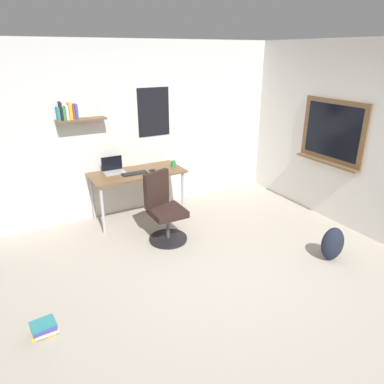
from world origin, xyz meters
TOP-DOWN VIEW (x-y plane):
  - ground_plane at (0.00, 0.00)m, footprint 5.20×5.20m
  - wall_back at (-0.01, 2.45)m, footprint 5.00×0.30m
  - wall_right at (2.45, 0.03)m, footprint 0.22×5.00m
  - desk at (-0.16, 2.05)m, footprint 1.39×0.64m
  - office_chair at (-0.11, 1.23)m, footprint 0.53×0.55m
  - laptop at (-0.48, 2.20)m, footprint 0.31×0.21m
  - keyboard at (-0.23, 1.97)m, footprint 0.37×0.13m
  - computer_mouse at (0.05, 1.97)m, footprint 0.10×0.06m
  - coffee_mug at (0.43, 2.02)m, footprint 0.08×0.08m
  - backpack at (1.48, -0.25)m, footprint 0.32×0.22m
  - book_stack_on_floor at (-1.84, 0.14)m, footprint 0.24×0.20m

SIDE VIEW (x-z plane):
  - ground_plane at x=0.00m, z-range 0.00..0.00m
  - book_stack_on_floor at x=-1.84m, z-range 0.00..0.15m
  - backpack at x=1.48m, z-range 0.00..0.43m
  - office_chair at x=-0.11m, z-range -0.07..0.88m
  - desk at x=-0.16m, z-range 0.30..1.05m
  - keyboard at x=-0.23m, z-range 0.75..0.77m
  - computer_mouse at x=0.05m, z-range 0.75..0.78m
  - coffee_mug at x=0.43m, z-range 0.75..0.84m
  - laptop at x=-0.48m, z-range 0.69..0.92m
  - wall_right at x=2.45m, z-range 0.00..2.60m
  - wall_back at x=-0.01m, z-range 0.00..2.60m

